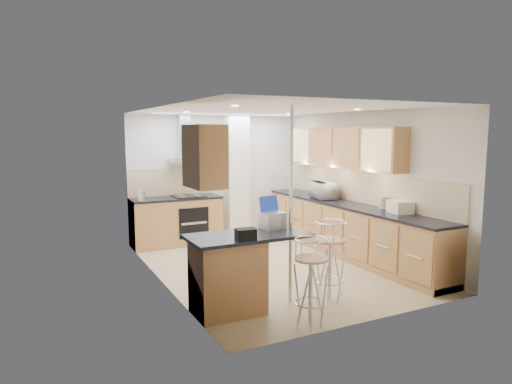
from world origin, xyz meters
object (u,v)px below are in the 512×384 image
laptop (272,220)px  bar_stool_near (311,280)px  bar_stool_end (330,260)px  bread_bin (400,207)px  microwave (324,190)px

laptop → bar_stool_near: (0.05, -0.81, -0.55)m
bar_stool_end → bread_bin: (1.66, 0.49, 0.50)m
microwave → bar_stool_end: (-1.50, -2.29, -0.56)m
microwave → bar_stool_near: microwave is taller
bar_stool_near → bread_bin: bread_bin is taller
bar_stool_near → bar_stool_end: (0.63, 0.50, 0.03)m
bar_stool_end → bar_stool_near: bearing=153.0°
laptop → bread_bin: size_ratio=0.83×
laptop → bread_bin: (2.34, 0.19, -0.03)m
laptop → bar_stool_near: laptop is taller
microwave → bread_bin: microwave is taller
bar_stool_end → bread_bin: size_ratio=2.89×
microwave → bar_stool_end: 2.79m
bar_stool_near → microwave: bearing=67.6°
microwave → laptop: size_ratio=1.91×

